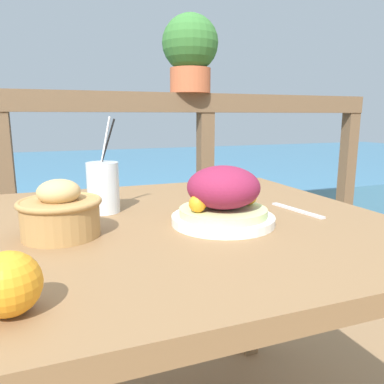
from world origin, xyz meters
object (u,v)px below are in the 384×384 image
object	(u,v)px
salad_plate	(223,199)
bread_basket	(60,212)
drink_glass	(103,187)
potted_plant	(190,50)

from	to	relation	value
salad_plate	bread_basket	distance (m)	0.36
bread_basket	drink_glass	bearing A→B (deg)	57.31
drink_glass	potted_plant	xyz separation A→B (m)	(0.52, 0.75, 0.48)
drink_glass	bread_basket	xyz separation A→B (m)	(-0.11, -0.17, -0.02)
potted_plant	drink_glass	bearing A→B (deg)	-124.71
drink_glass	potted_plant	size ratio (longest dim) A/B	0.69
salad_plate	potted_plant	distance (m)	1.11
drink_glass	potted_plant	world-z (taller)	potted_plant
bread_basket	potted_plant	world-z (taller)	potted_plant
salad_plate	bread_basket	bearing A→B (deg)	174.33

